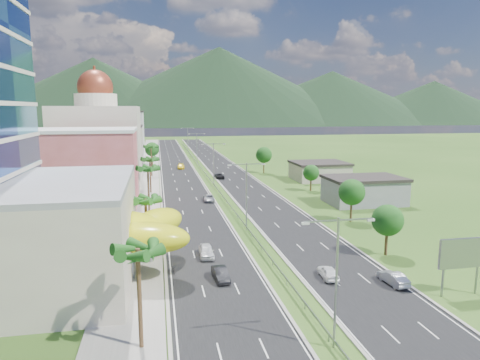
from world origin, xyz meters
TOP-DOWN VIEW (x-y plane):
  - ground at (0.00, 0.00)m, footprint 500.00×500.00m
  - road_left at (-7.50, 90.00)m, footprint 11.00×260.00m
  - road_right at (7.50, 90.00)m, footprint 11.00×260.00m
  - sidewalk_left at (-17.00, 90.00)m, footprint 7.00×260.00m
  - median_guardrail at (0.00, 71.99)m, footprint 0.10×216.06m
  - streetlight_median_a at (0.00, -25.00)m, footprint 6.04×0.25m
  - streetlight_median_b at (0.00, 10.00)m, footprint 6.04×0.25m
  - streetlight_median_c at (0.00, 50.00)m, footprint 6.04×0.25m
  - streetlight_median_d at (0.00, 95.00)m, footprint 6.04×0.25m
  - streetlight_median_e at (0.00, 140.00)m, footprint 6.04×0.25m
  - lime_canopy at (-20.00, -4.00)m, footprint 18.00×15.00m
  - pink_shophouse at (-28.00, 32.00)m, footprint 20.00×15.00m
  - domed_building at (-28.00, 55.00)m, footprint 20.00×20.00m
  - midrise_grey at (-27.00, 80.00)m, footprint 16.00×15.00m
  - midrise_beige at (-27.00, 102.00)m, footprint 16.00×15.00m
  - midrise_white at (-27.00, 125.00)m, footprint 16.00×15.00m
  - billboard at (17.00, -18.00)m, footprint 5.20×0.35m
  - shed_near at (28.00, 25.00)m, footprint 15.00×10.00m
  - shed_far at (30.00, 55.00)m, footprint 14.00×12.00m
  - palm_tree_a at (-15.50, -22.00)m, footprint 3.60×3.60m
  - palm_tree_b at (-15.50, 2.00)m, footprint 3.60×3.60m
  - palm_tree_c at (-15.50, 22.00)m, footprint 3.60×3.60m
  - palm_tree_d at (-15.50, 45.00)m, footprint 3.60×3.60m
  - palm_tree_e at (-15.50, 70.00)m, footprint 3.60×3.60m
  - leafy_tree_lfar at (-15.50, 95.00)m, footprint 4.90×4.90m
  - leafy_tree_ra at (16.00, -5.00)m, footprint 4.20×4.20m
  - leafy_tree_rb at (19.00, 12.00)m, footprint 4.55×4.55m
  - leafy_tree_rc at (22.00, 40.00)m, footprint 3.85×3.85m
  - leafy_tree_rd at (18.00, 70.00)m, footprint 4.90×4.90m
  - mountain_ridge at (60.00, 450.00)m, footprint 860.00×140.00m
  - car_white_near_left at (-7.78, -1.27)m, footprint 1.96×4.66m
  - car_dark_left at (-7.06, -9.26)m, footprint 1.80×4.35m
  - car_silver_mid_left at (-3.31, 32.99)m, footprint 2.41×4.94m
  - car_yellow_far_left at (-6.31, 84.40)m, footprint 2.49×5.54m
  - car_white_near_right at (5.24, -11.11)m, footprint 1.99×4.25m
  - car_silver_right at (11.69, -14.14)m, footprint 1.89×4.47m
  - car_dark_far_right at (3.20, 62.63)m, footprint 2.35×5.07m
  - motorcycle at (-12.30, -6.17)m, footprint 0.79×2.13m

SIDE VIEW (x-z plane):
  - ground at x=0.00m, z-range 0.00..0.00m
  - mountain_ridge at x=60.00m, z-range -45.00..45.00m
  - road_left at x=-7.50m, z-range 0.00..0.04m
  - road_right at x=7.50m, z-range 0.00..0.04m
  - sidewalk_left at x=-17.00m, z-range 0.00..0.12m
  - median_guardrail at x=0.00m, z-range 0.24..1.00m
  - motorcycle at x=-12.30m, z-range 0.04..1.37m
  - car_silver_mid_left at x=-3.31m, z-range 0.04..1.39m
  - car_dark_left at x=-7.06m, z-range 0.04..1.44m
  - car_white_near_right at x=5.24m, z-range 0.04..1.45m
  - car_dark_far_right at x=3.20m, z-range 0.04..1.45m
  - car_silver_right at x=11.69m, z-range 0.04..1.47m
  - car_white_near_left at x=-7.78m, z-range 0.04..1.62m
  - car_yellow_far_left at x=-6.31m, z-range 0.04..1.62m
  - shed_far at x=30.00m, z-range 0.00..4.40m
  - shed_near at x=28.00m, z-range 0.00..5.00m
  - leafy_tree_rc at x=22.00m, z-range 1.21..7.54m
  - billboard at x=17.00m, z-range 1.32..7.52m
  - leafy_tree_ra at x=16.00m, z-range 1.33..8.23m
  - lime_canopy at x=-20.00m, z-range 1.29..8.69m
  - leafy_tree_rb at x=19.00m, z-range 1.44..8.92m
  - leafy_tree_lfar at x=-15.50m, z-range 1.55..9.60m
  - leafy_tree_rd at x=18.00m, z-range 1.55..9.60m
  - midrise_beige at x=-27.00m, z-range 0.00..13.00m
  - streetlight_median_a at x=0.00m, z-range 1.25..12.25m
  - streetlight_median_b at x=0.00m, z-range 1.25..12.25m
  - streetlight_median_c at x=0.00m, z-range 1.25..12.25m
  - streetlight_median_d at x=0.00m, z-range 1.25..12.25m
  - streetlight_median_e at x=0.00m, z-range 1.25..12.25m
  - palm_tree_b at x=-15.50m, z-range 3.01..11.11m
  - pink_shophouse at x=-28.00m, z-range 0.00..15.00m
  - palm_tree_d at x=-15.50m, z-range 3.24..11.84m
  - midrise_grey at x=-27.00m, z-range 0.00..16.00m
  - palm_tree_a at x=-15.50m, z-range 3.47..12.57m
  - palm_tree_e at x=-15.50m, z-range 3.61..13.01m
  - palm_tree_c at x=-15.50m, z-range 3.70..13.30m
  - midrise_white at x=-27.00m, z-range 0.00..18.00m
  - domed_building at x=-28.00m, z-range -3.00..25.70m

